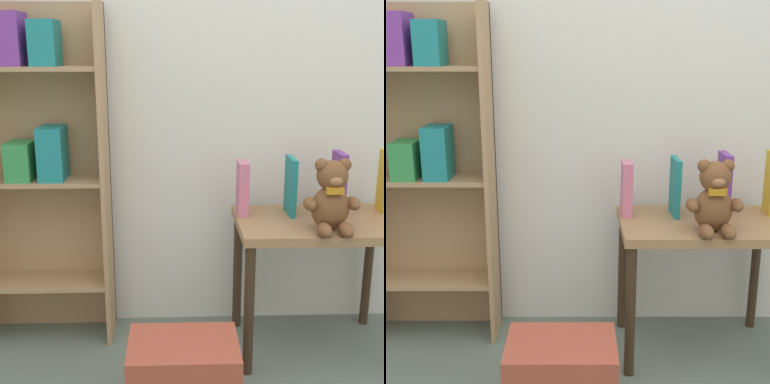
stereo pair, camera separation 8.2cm
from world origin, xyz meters
The scene contains 9 objects.
wall_back centered at (0.00, 1.48, 1.25)m, with size 4.80×0.06×2.50m.
bookshelf_side centered at (-0.97, 1.35, 0.80)m, with size 0.57×0.22×1.43m.
display_table centered at (0.17, 1.18, 0.49)m, with size 0.66×0.44×0.58m.
teddy_bear centered at (0.18, 1.05, 0.70)m, with size 0.21×0.19×0.28m.
book_standing_pink centered at (-0.13, 1.27, 0.69)m, with size 0.04×0.11×0.22m, color #D17093.
book_standing_teal centered at (0.07, 1.27, 0.70)m, with size 0.02×0.14×0.24m, color teal.
book_standing_purple centered at (0.27, 1.26, 0.71)m, with size 0.03×0.13×0.26m, color purple.
book_standing_yellow centered at (0.47, 1.29, 0.71)m, with size 0.02×0.10×0.26m, color gold.
storage_bin centered at (-0.38, 0.73, 0.15)m, with size 0.37×0.27×0.30m.
Camera 1 is at (-0.41, -0.86, 1.26)m, focal length 50.00 mm.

